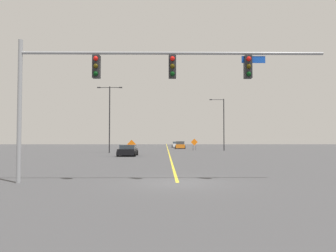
{
  "coord_description": "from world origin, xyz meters",
  "views": [
    {
      "loc": [
        -0.59,
        -15.12,
        2.02
      ],
      "look_at": [
        -0.18,
        24.73,
        3.54
      ],
      "focal_mm": 35.27,
      "sensor_mm": 36.0,
      "label": 1
    }
  ],
  "objects_px": {
    "street_lamp_mid_right": "(223,122)",
    "car_black_distant": "(128,150)",
    "car_orange_passing": "(180,145)",
    "construction_sign_median_far": "(132,145)",
    "construction_sign_left_shoulder": "(194,143)",
    "traffic_signal_assembly": "(133,75)",
    "car_white_near": "(176,145)",
    "street_lamp_far_right": "(110,114)"
  },
  "relations": [
    {
      "from": "traffic_signal_assembly",
      "to": "car_black_distant",
      "type": "xyz_separation_m",
      "value": [
        -2.82,
        23.44,
        -4.34
      ]
    },
    {
      "from": "street_lamp_far_right",
      "to": "car_black_distant",
      "type": "relative_size",
      "value": 2.17
    },
    {
      "from": "traffic_signal_assembly",
      "to": "construction_sign_median_far",
      "type": "xyz_separation_m",
      "value": [
        -2.82,
        27.69,
        -3.8
      ]
    },
    {
      "from": "street_lamp_mid_right",
      "to": "construction_sign_median_far",
      "type": "bearing_deg",
      "value": -139.48
    },
    {
      "from": "car_orange_passing",
      "to": "construction_sign_median_far",
      "type": "bearing_deg",
      "value": -107.52
    },
    {
      "from": "street_lamp_far_right",
      "to": "car_black_distant",
      "type": "height_order",
      "value": "street_lamp_far_right"
    },
    {
      "from": "traffic_signal_assembly",
      "to": "car_white_near",
      "type": "height_order",
      "value": "traffic_signal_assembly"
    },
    {
      "from": "car_white_near",
      "to": "car_black_distant",
      "type": "relative_size",
      "value": 0.88
    },
    {
      "from": "construction_sign_left_shoulder",
      "to": "car_white_near",
      "type": "relative_size",
      "value": 0.53
    },
    {
      "from": "car_white_near",
      "to": "street_lamp_mid_right",
      "type": "bearing_deg",
      "value": -71.81
    },
    {
      "from": "car_orange_passing",
      "to": "car_black_distant",
      "type": "xyz_separation_m",
      "value": [
        -7.43,
        -27.8,
        -0.05
      ]
    },
    {
      "from": "street_lamp_mid_right",
      "to": "car_orange_passing",
      "type": "distance_m",
      "value": 13.95
    },
    {
      "from": "car_orange_passing",
      "to": "car_black_distant",
      "type": "bearing_deg",
      "value": -104.97
    },
    {
      "from": "car_orange_passing",
      "to": "traffic_signal_assembly",
      "type": "bearing_deg",
      "value": -95.14
    },
    {
      "from": "car_orange_passing",
      "to": "car_black_distant",
      "type": "distance_m",
      "value": 28.78
    },
    {
      "from": "street_lamp_far_right",
      "to": "car_orange_passing",
      "type": "xyz_separation_m",
      "value": [
        10.96,
        19.63,
        -4.81
      ]
    },
    {
      "from": "car_white_near",
      "to": "street_lamp_far_right",
      "type": "bearing_deg",
      "value": -109.58
    },
    {
      "from": "street_lamp_mid_right",
      "to": "car_white_near",
      "type": "xyz_separation_m",
      "value": [
        -7.04,
        21.41,
        -4.18
      ]
    },
    {
      "from": "car_white_near",
      "to": "car_black_distant",
      "type": "distance_m",
      "value": 38.24
    },
    {
      "from": "construction_sign_median_far",
      "to": "car_orange_passing",
      "type": "bearing_deg",
      "value": 72.48
    },
    {
      "from": "car_black_distant",
      "to": "construction_sign_median_far",
      "type": "bearing_deg",
      "value": 90.04
    },
    {
      "from": "traffic_signal_assembly",
      "to": "street_lamp_mid_right",
      "type": "height_order",
      "value": "street_lamp_mid_right"
    },
    {
      "from": "construction_sign_left_shoulder",
      "to": "street_lamp_mid_right",
      "type": "bearing_deg",
      "value": -22.3
    },
    {
      "from": "street_lamp_mid_right",
      "to": "construction_sign_median_far",
      "type": "distance_m",
      "value": 18.75
    },
    {
      "from": "construction_sign_left_shoulder",
      "to": "car_orange_passing",
      "type": "distance_m",
      "value": 9.94
    },
    {
      "from": "traffic_signal_assembly",
      "to": "car_orange_passing",
      "type": "relative_size",
      "value": 3.2
    },
    {
      "from": "street_lamp_mid_right",
      "to": "construction_sign_left_shoulder",
      "type": "bearing_deg",
      "value": 157.7
    },
    {
      "from": "street_lamp_mid_right",
      "to": "construction_sign_left_shoulder",
      "type": "relative_size",
      "value": 4.3
    },
    {
      "from": "construction_sign_left_shoulder",
      "to": "car_white_near",
      "type": "height_order",
      "value": "construction_sign_left_shoulder"
    },
    {
      "from": "street_lamp_far_right",
      "to": "car_black_distant",
      "type": "distance_m",
      "value": 10.14
    },
    {
      "from": "traffic_signal_assembly",
      "to": "car_black_distant",
      "type": "height_order",
      "value": "traffic_signal_assembly"
    },
    {
      "from": "street_lamp_mid_right",
      "to": "car_black_distant",
      "type": "distance_m",
      "value": 21.8
    },
    {
      "from": "construction_sign_left_shoulder",
      "to": "car_white_near",
      "type": "xyz_separation_m",
      "value": [
        -2.46,
        19.53,
        -0.66
      ]
    },
    {
      "from": "construction_sign_median_far",
      "to": "car_white_near",
      "type": "distance_m",
      "value": 34.08
    },
    {
      "from": "car_white_near",
      "to": "construction_sign_median_far",
      "type": "bearing_deg",
      "value": -101.76
    },
    {
      "from": "street_lamp_mid_right",
      "to": "construction_sign_left_shoulder",
      "type": "height_order",
      "value": "street_lamp_mid_right"
    },
    {
      "from": "construction_sign_left_shoulder",
      "to": "car_orange_passing",
      "type": "xyz_separation_m",
      "value": [
        -1.96,
        9.73,
        -0.61
      ]
    },
    {
      "from": "construction_sign_median_far",
      "to": "car_orange_passing",
      "type": "xyz_separation_m",
      "value": [
        7.44,
        23.55,
        -0.49
      ]
    },
    {
      "from": "traffic_signal_assembly",
      "to": "street_lamp_mid_right",
      "type": "distance_m",
      "value": 41.18
    },
    {
      "from": "traffic_signal_assembly",
      "to": "construction_sign_median_far",
      "type": "height_order",
      "value": "traffic_signal_assembly"
    },
    {
      "from": "construction_sign_left_shoulder",
      "to": "car_orange_passing",
      "type": "relative_size",
      "value": 0.46
    },
    {
      "from": "traffic_signal_assembly",
      "to": "car_black_distant",
      "type": "distance_m",
      "value": 24.01
    }
  ]
}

